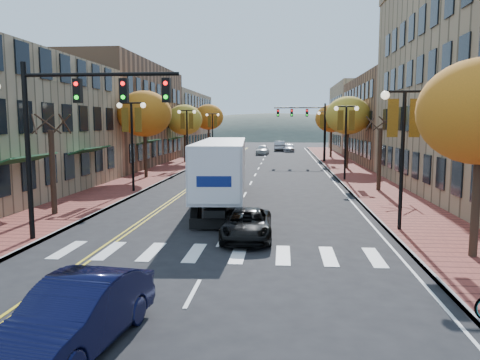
# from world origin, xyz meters

# --- Properties ---
(ground) EXTENTS (200.00, 200.00, 0.00)m
(ground) POSITION_xyz_m (0.00, 0.00, 0.00)
(ground) COLOR black
(ground) RESTS_ON ground
(sidewalk_left) EXTENTS (4.00, 85.00, 0.15)m
(sidewalk_left) POSITION_xyz_m (-9.00, 32.50, 0.07)
(sidewalk_left) COLOR brown
(sidewalk_left) RESTS_ON ground
(sidewalk_right) EXTENTS (4.00, 85.00, 0.15)m
(sidewalk_right) POSITION_xyz_m (9.00, 32.50, 0.07)
(sidewalk_right) COLOR brown
(sidewalk_right) RESTS_ON ground
(building_left_mid) EXTENTS (12.00, 24.00, 11.00)m
(building_left_mid) POSITION_xyz_m (-17.00, 36.00, 5.50)
(building_left_mid) COLOR brown
(building_left_mid) RESTS_ON ground
(building_left_far) EXTENTS (12.00, 26.00, 9.50)m
(building_left_far) POSITION_xyz_m (-17.00, 61.00, 4.75)
(building_left_far) COLOR #9E8966
(building_left_far) RESTS_ON ground
(building_right_mid) EXTENTS (15.00, 24.00, 10.00)m
(building_right_mid) POSITION_xyz_m (18.50, 42.00, 5.00)
(building_right_mid) COLOR brown
(building_right_mid) RESTS_ON ground
(building_right_far) EXTENTS (15.00, 20.00, 11.00)m
(building_right_far) POSITION_xyz_m (18.50, 64.00, 5.50)
(building_right_far) COLOR #9E8966
(building_right_far) RESTS_ON ground
(tree_left_a) EXTENTS (0.28, 0.28, 4.20)m
(tree_left_a) POSITION_xyz_m (-9.00, 8.00, 2.25)
(tree_left_a) COLOR #382619
(tree_left_a) RESTS_ON sidewalk_left
(tree_left_b) EXTENTS (4.48, 4.48, 7.21)m
(tree_left_b) POSITION_xyz_m (-9.00, 24.00, 5.45)
(tree_left_b) COLOR #382619
(tree_left_b) RESTS_ON sidewalk_left
(tree_left_c) EXTENTS (4.16, 4.16, 6.69)m
(tree_left_c) POSITION_xyz_m (-9.00, 40.00, 5.05)
(tree_left_c) COLOR #382619
(tree_left_c) RESTS_ON sidewalk_left
(tree_left_d) EXTENTS (4.61, 4.61, 7.42)m
(tree_left_d) POSITION_xyz_m (-9.00, 58.00, 5.60)
(tree_left_d) COLOR #382619
(tree_left_d) RESTS_ON sidewalk_left
(tree_right_b) EXTENTS (0.28, 0.28, 4.20)m
(tree_right_b) POSITION_xyz_m (9.00, 18.00, 2.25)
(tree_right_b) COLOR #382619
(tree_right_b) RESTS_ON sidewalk_right
(tree_right_c) EXTENTS (4.48, 4.48, 7.21)m
(tree_right_c) POSITION_xyz_m (9.00, 34.00, 5.45)
(tree_right_c) COLOR #382619
(tree_right_c) RESTS_ON sidewalk_right
(tree_right_d) EXTENTS (4.35, 4.35, 7.00)m
(tree_right_d) POSITION_xyz_m (9.00, 50.00, 5.29)
(tree_right_d) COLOR #382619
(tree_right_d) RESTS_ON sidewalk_right
(lamp_left_b) EXTENTS (1.96, 0.36, 6.05)m
(lamp_left_b) POSITION_xyz_m (-7.50, 16.00, 4.29)
(lamp_left_b) COLOR black
(lamp_left_b) RESTS_ON ground
(lamp_left_c) EXTENTS (1.96, 0.36, 6.05)m
(lamp_left_c) POSITION_xyz_m (-7.50, 34.00, 4.29)
(lamp_left_c) COLOR black
(lamp_left_c) RESTS_ON ground
(lamp_left_d) EXTENTS (1.96, 0.36, 6.05)m
(lamp_left_d) POSITION_xyz_m (-7.50, 52.00, 4.29)
(lamp_left_d) COLOR black
(lamp_left_d) RESTS_ON ground
(lamp_right_a) EXTENTS (1.96, 0.36, 6.05)m
(lamp_right_a) POSITION_xyz_m (7.50, 6.00, 4.29)
(lamp_right_a) COLOR black
(lamp_right_a) RESTS_ON ground
(lamp_right_b) EXTENTS (1.96, 0.36, 6.05)m
(lamp_right_b) POSITION_xyz_m (7.50, 24.00, 4.29)
(lamp_right_b) COLOR black
(lamp_right_b) RESTS_ON ground
(lamp_right_c) EXTENTS (1.96, 0.36, 6.05)m
(lamp_right_c) POSITION_xyz_m (7.50, 42.00, 4.29)
(lamp_right_c) COLOR black
(lamp_right_c) RESTS_ON ground
(traffic_mast_near) EXTENTS (6.10, 0.35, 7.00)m
(traffic_mast_near) POSITION_xyz_m (-5.48, 3.00, 4.92)
(traffic_mast_near) COLOR black
(traffic_mast_near) RESTS_ON ground
(traffic_mast_far) EXTENTS (6.10, 0.34, 7.00)m
(traffic_mast_far) POSITION_xyz_m (5.48, 42.00, 4.92)
(traffic_mast_far) COLOR black
(traffic_mast_far) RESTS_ON ground
(semi_truck) EXTENTS (3.42, 15.01, 3.72)m
(semi_truck) POSITION_xyz_m (-0.95, 12.41, 2.17)
(semi_truck) COLOR black
(semi_truck) RESTS_ON ground
(navy_sedan) EXTENTS (2.13, 4.69, 1.49)m
(navy_sedan) POSITION_xyz_m (-1.78, -5.38, 0.75)
(navy_sedan) COLOR black
(navy_sedan) RESTS_ON ground
(black_suv) EXTENTS (2.14, 4.39, 1.20)m
(black_suv) POSITION_xyz_m (1.03, 4.28, 0.60)
(black_suv) COLOR black
(black_suv) RESTS_ON ground
(car_far_white) EXTENTS (2.02, 4.45, 1.48)m
(car_far_white) POSITION_xyz_m (-0.50, 55.50, 0.74)
(car_far_white) COLOR white
(car_far_white) RESTS_ON ground
(car_far_silver) EXTENTS (1.83, 4.32, 1.24)m
(car_far_silver) POSITION_xyz_m (3.50, 62.94, 0.62)
(car_far_silver) COLOR #B2B3BB
(car_far_silver) RESTS_ON ground
(car_far_oncoming) EXTENTS (1.85, 5.05, 1.65)m
(car_far_oncoming) POSITION_xyz_m (2.00, 65.85, 0.83)
(car_far_oncoming) COLOR #B0B0B8
(car_far_oncoming) RESTS_ON ground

